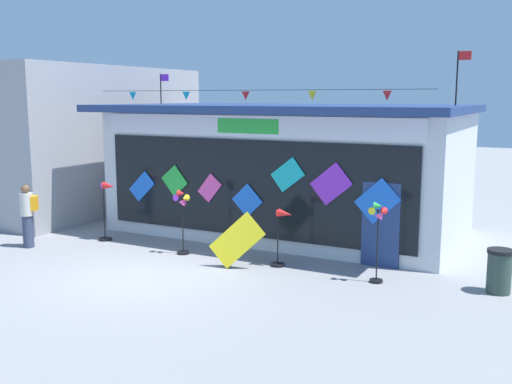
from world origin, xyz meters
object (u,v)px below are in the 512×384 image
wind_spinner_far_left (107,203)px  display_kite_on_ground (237,240)px  wind_spinner_left (182,212)px  kite_shop_building (289,168)px  wind_spinner_center_right (378,228)px  wind_spinner_center_left (282,231)px  trash_bin (499,271)px  person_near_camera (28,214)px

wind_spinner_far_left → display_kite_on_ground: bearing=-8.3°
wind_spinner_left → kite_shop_building: bearing=71.7°
wind_spinner_far_left → wind_spinner_center_right: 7.65m
wind_spinner_left → wind_spinner_center_right: (5.02, 0.01, 0.10)m
kite_shop_building → wind_spinner_center_right: size_ratio=5.77×
kite_shop_building → wind_spinner_left: kite_shop_building is taller
kite_shop_building → wind_spinner_center_left: 4.00m
wind_spinner_center_right → trash_bin: (2.40, 0.51, -0.74)m
kite_shop_building → person_near_camera: kite_shop_building is taller
wind_spinner_left → trash_bin: 7.46m
wind_spinner_center_right → person_near_camera: size_ratio=1.05×
wind_spinner_center_left → display_kite_on_ground: wind_spinner_center_left is taller
wind_spinner_left → person_near_camera: 4.22m
trash_bin → display_kite_on_ground: (-5.57, -0.96, 0.21)m
kite_shop_building → wind_spinner_left: size_ratio=6.15×
display_kite_on_ground → kite_shop_building: bearing=98.3°
kite_shop_building → wind_spinner_center_left: bearing=-67.5°
wind_spinner_far_left → wind_spinner_left: size_ratio=0.99×
wind_spinner_left → wind_spinner_center_right: size_ratio=0.94×
display_kite_on_ground → wind_spinner_far_left: bearing=171.7°
display_kite_on_ground → wind_spinner_center_right: bearing=8.0°
person_near_camera → wind_spinner_far_left: bearing=99.5°
kite_shop_building → person_near_camera: (-5.23, -5.05, -1.00)m
wind_spinner_left → wind_spinner_center_right: bearing=0.1°
person_near_camera → display_kite_on_ground: bearing=60.0°
wind_spinner_center_right → wind_spinner_far_left: bearing=178.5°
wind_spinner_center_left → person_near_camera: 6.87m
person_near_camera → display_kite_on_ground: size_ratio=1.36×
kite_shop_building → wind_spinner_far_left: size_ratio=6.19×
wind_spinner_far_left → person_near_camera: size_ratio=0.98×
kite_shop_building → display_kite_on_ground: size_ratio=8.20×
wind_spinner_far_left → display_kite_on_ground: (4.47, -0.65, -0.40)m
display_kite_on_ground → person_near_camera: bearing=-171.4°
wind_spinner_left → person_near_camera: person_near_camera is taller
wind_spinner_far_left → trash_bin: 10.06m
kite_shop_building → trash_bin: (6.18, -3.21, -1.43)m
wind_spinner_center_left → wind_spinner_center_right: bearing=-3.7°
wind_spinner_center_right → kite_shop_building: bearing=135.4°
person_near_camera → trash_bin: (11.41, 1.84, -0.43)m
wind_spinner_center_left → trash_bin: size_ratio=1.50×
wind_spinner_center_left → display_kite_on_ground: 1.08m
wind_spinner_far_left → trash_bin: wind_spinner_far_left is taller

